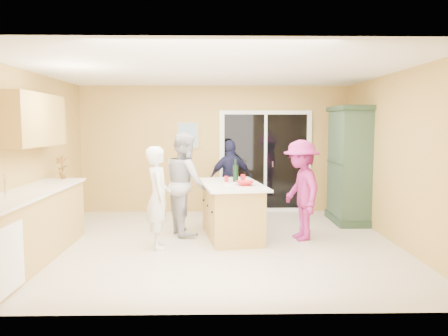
{
  "coord_description": "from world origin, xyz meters",
  "views": [
    {
      "loc": [
        0.03,
        -6.51,
        1.8
      ],
      "look_at": [
        0.15,
        0.1,
        1.15
      ],
      "focal_mm": 35.0,
      "sensor_mm": 36.0,
      "label": 1
    }
  ],
  "objects_px": {
    "woman_white": "(158,197)",
    "green_hutch": "(349,166)",
    "woman_navy": "(231,179)",
    "woman_magenta": "(301,190)",
    "kitchen_island": "(232,212)",
    "woman_grey": "(186,183)"
  },
  "relations": [
    {
      "from": "woman_white",
      "to": "green_hutch",
      "type": "bearing_deg",
      "value": -75.15
    },
    {
      "from": "woman_navy",
      "to": "woman_magenta",
      "type": "distance_m",
      "value": 1.9
    },
    {
      "from": "kitchen_island",
      "to": "woman_grey",
      "type": "bearing_deg",
      "value": 153.62
    },
    {
      "from": "woman_white",
      "to": "woman_grey",
      "type": "relative_size",
      "value": 0.89
    },
    {
      "from": "green_hutch",
      "to": "woman_white",
      "type": "xyz_separation_m",
      "value": [
        -3.31,
        -1.66,
        -0.3
      ]
    },
    {
      "from": "woman_grey",
      "to": "woman_magenta",
      "type": "relative_size",
      "value": 1.07
    },
    {
      "from": "woman_white",
      "to": "woman_grey",
      "type": "height_order",
      "value": "woman_grey"
    },
    {
      "from": "woman_white",
      "to": "woman_grey",
      "type": "bearing_deg",
      "value": -33.95
    },
    {
      "from": "green_hutch",
      "to": "woman_magenta",
      "type": "bearing_deg",
      "value": -132.57
    },
    {
      "from": "kitchen_island",
      "to": "green_hutch",
      "type": "distance_m",
      "value": 2.54
    },
    {
      "from": "kitchen_island",
      "to": "woman_grey",
      "type": "distance_m",
      "value": 0.9
    },
    {
      "from": "kitchen_island",
      "to": "woman_white",
      "type": "distance_m",
      "value": 1.29
    },
    {
      "from": "kitchen_island",
      "to": "woman_grey",
      "type": "height_order",
      "value": "woman_grey"
    },
    {
      "from": "kitchen_island",
      "to": "green_hutch",
      "type": "bearing_deg",
      "value": 17.34
    },
    {
      "from": "woman_white",
      "to": "woman_navy",
      "type": "relative_size",
      "value": 0.99
    },
    {
      "from": "kitchen_island",
      "to": "woman_navy",
      "type": "height_order",
      "value": "woman_navy"
    },
    {
      "from": "woman_white",
      "to": "woman_grey",
      "type": "xyz_separation_m",
      "value": [
        0.34,
        0.84,
        0.09
      ]
    },
    {
      "from": "woman_navy",
      "to": "woman_magenta",
      "type": "relative_size",
      "value": 0.97
    },
    {
      "from": "kitchen_island",
      "to": "woman_white",
      "type": "xyz_separation_m",
      "value": [
        -1.1,
        -0.6,
        0.34
      ]
    },
    {
      "from": "green_hutch",
      "to": "woman_navy",
      "type": "relative_size",
      "value": 1.41
    },
    {
      "from": "green_hutch",
      "to": "woman_grey",
      "type": "relative_size",
      "value": 1.27
    },
    {
      "from": "kitchen_island",
      "to": "woman_magenta",
      "type": "xyz_separation_m",
      "value": [
        1.08,
        -0.16,
        0.38
      ]
    }
  ]
}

